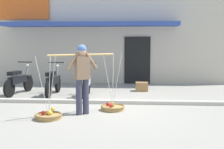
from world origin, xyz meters
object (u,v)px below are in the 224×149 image
at_px(fruit_basket_left_side, 49,115).
at_px(wooden_crate, 142,87).
at_px(motorcycle_second_in_row, 53,82).
at_px(fruit_vendor, 82,74).
at_px(motorcycle_third_in_row, 86,83).
at_px(fruit_basket_right_side, 113,107).
at_px(motorcycle_nearest_shop, 19,81).

bearing_deg(fruit_basket_left_side, wooden_crate, 60.33).
xyz_separation_m(fruit_basket_left_side, motorcycle_second_in_row, (-0.69, 2.90, 0.37)).
height_order(fruit_vendor, motorcycle_third_in_row, fruit_vendor).
relative_size(fruit_basket_left_side, wooden_crate, 3.30).
xyz_separation_m(fruit_vendor, wooden_crate, (1.57, 3.52, -0.82)).
bearing_deg(motorcycle_second_in_row, wooden_crate, 20.18).
bearing_deg(fruit_basket_right_side, motorcycle_third_in_row, 119.12).
distance_m(fruit_basket_left_side, motorcycle_second_in_row, 3.01).
distance_m(fruit_basket_left_side, motorcycle_nearest_shop, 3.61).
distance_m(motorcycle_nearest_shop, motorcycle_third_in_row, 2.40).
distance_m(motorcycle_nearest_shop, wooden_crate, 4.30).
relative_size(fruit_basket_right_side, motorcycle_third_in_row, 0.80).
height_order(fruit_basket_right_side, motorcycle_third_in_row, fruit_basket_right_side).
bearing_deg(fruit_basket_left_side, motorcycle_nearest_shop, 122.10).
height_order(fruit_basket_right_side, wooden_crate, fruit_basket_right_side).
height_order(fruit_vendor, fruit_basket_right_side, fruit_vendor).
relative_size(fruit_basket_left_side, motorcycle_third_in_row, 0.80).
xyz_separation_m(fruit_vendor, motorcycle_third_in_row, (-0.25, 2.19, -0.52)).
bearing_deg(wooden_crate, fruit_vendor, -114.03).
xyz_separation_m(fruit_basket_left_side, fruit_basket_right_side, (1.41, 0.96, -0.00)).
height_order(fruit_vendor, wooden_crate, fruit_vendor).
relative_size(fruit_basket_left_side, fruit_basket_right_side, 1.00).
xyz_separation_m(fruit_basket_right_side, motorcycle_third_in_row, (-0.95, 1.70, 0.38)).
bearing_deg(motorcycle_nearest_shop, wooden_crate, 12.84).
xyz_separation_m(fruit_basket_right_side, motorcycle_second_in_row, (-2.10, 1.95, 0.38)).
xyz_separation_m(motorcycle_nearest_shop, wooden_crate, (4.18, 0.95, -0.29)).
xyz_separation_m(fruit_basket_right_side, motorcycle_nearest_shop, (-3.32, 2.08, 0.38)).
relative_size(fruit_basket_right_side, wooden_crate, 3.30).
distance_m(fruit_basket_right_side, motorcycle_third_in_row, 1.99).
distance_m(fruit_basket_left_side, motorcycle_third_in_row, 2.73).
bearing_deg(motorcycle_nearest_shop, motorcycle_second_in_row, -6.33).
distance_m(motorcycle_third_in_row, wooden_crate, 2.27).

